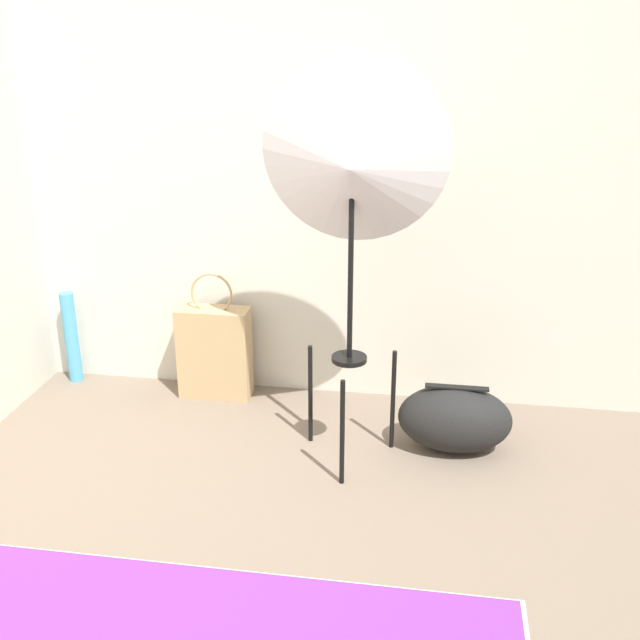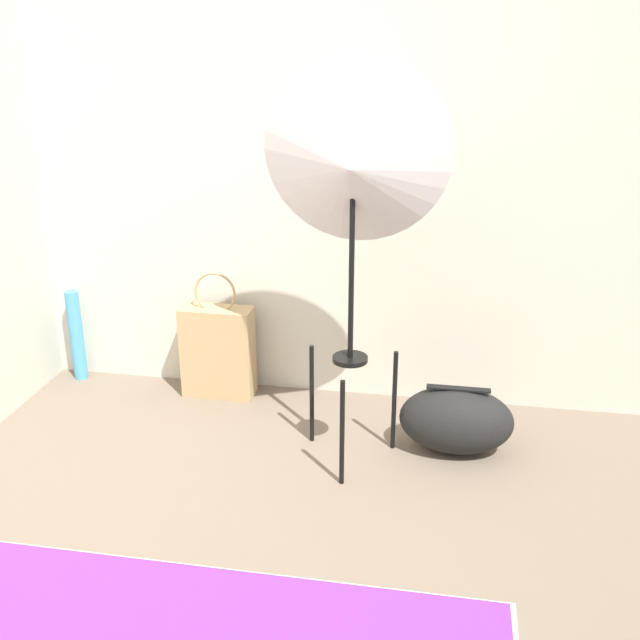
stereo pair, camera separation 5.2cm
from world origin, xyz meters
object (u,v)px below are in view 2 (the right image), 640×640
at_px(tote_bag, 218,351).
at_px(duffel_bag, 456,420).
at_px(paper_roll, 76,335).
at_px(photo_umbrella, 353,162).

height_order(tote_bag, duffel_bag, tote_bag).
relative_size(duffel_bag, paper_roll, 1.02).
bearing_deg(tote_bag, duffel_bag, -16.54).
distance_m(photo_umbrella, tote_bag, 1.34).
distance_m(photo_umbrella, duffel_bag, 1.21).
bearing_deg(tote_bag, photo_umbrella, -33.49).
bearing_deg(paper_roll, photo_umbrella, -19.47).
xyz_separation_m(duffel_bag, paper_roll, (-1.95, 0.40, 0.09)).
bearing_deg(duffel_bag, tote_bag, 163.46).
bearing_deg(paper_roll, duffel_bag, -11.61).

